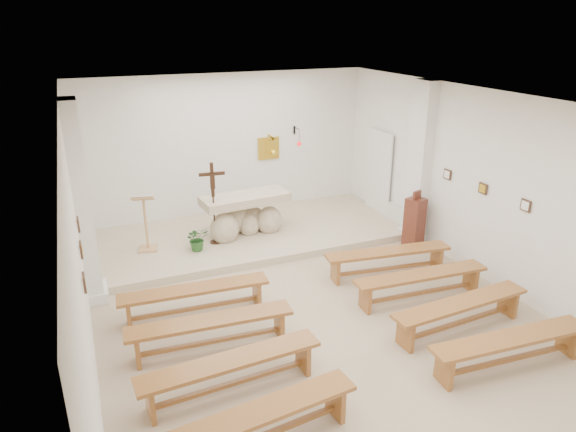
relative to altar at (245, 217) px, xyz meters
name	(u,v)px	position (x,y,z in m)	size (l,w,h in m)	color
ground	(316,314)	(0.11, -3.44, -0.53)	(7.00, 10.00, 0.00)	#BFAE8A
wall_left	(80,254)	(-3.38, -3.44, 1.22)	(0.02, 10.00, 3.50)	white
wall_right	(492,190)	(3.60, -3.44, 1.22)	(0.02, 10.00, 3.50)	white
wall_back	(227,148)	(0.11, 1.55, 1.22)	(7.00, 0.02, 3.50)	white
ceiling	(321,104)	(0.11, -3.44, 2.96)	(7.00, 10.00, 0.02)	silver
sanctuary_platform	(249,235)	(0.11, 0.06, -0.46)	(6.98, 3.00, 0.15)	#C5B797
pilaster_left	(83,205)	(-3.26, -1.44, 1.22)	(0.26, 0.55, 3.50)	white
pilaster_right	(419,164)	(3.48, -1.44, 1.22)	(0.26, 0.55, 3.50)	white
gold_wall_relief	(269,148)	(1.16, 1.52, 1.12)	(0.55, 0.04, 0.55)	yellow
sanctuary_lamp	(299,142)	(1.86, 1.27, 1.28)	(0.11, 0.36, 0.44)	black
station_frame_left_front	(84,282)	(-3.36, -4.24, 1.19)	(0.03, 0.20, 0.20)	#40291C
station_frame_left_mid	(81,250)	(-3.36, -3.24, 1.19)	(0.03, 0.20, 0.20)	#40291C
station_frame_left_rear	(78,224)	(-3.36, -2.24, 1.19)	(0.03, 0.20, 0.20)	#40291C
station_frame_right_front	(526,205)	(3.58, -4.24, 1.19)	(0.03, 0.20, 0.20)	#40291C
station_frame_right_mid	(483,188)	(3.58, -3.24, 1.19)	(0.03, 0.20, 0.20)	#40291C
station_frame_right_rear	(447,174)	(3.58, -2.24, 1.19)	(0.03, 0.20, 0.20)	#40291C
radiator_left	(89,268)	(-3.32, -0.74, -0.26)	(0.10, 0.85, 0.52)	silver
radiator_right	(398,217)	(3.54, -0.74, -0.26)	(0.10, 0.85, 0.52)	silver
altar	(245,217)	(0.00, 0.00, 0.00)	(1.98, 0.93, 0.99)	beige
lectern	(145,222)	(-2.14, -0.05, 0.23)	(0.51, 0.46, 1.24)	tan
crucifix_stand	(213,198)	(-0.75, -0.24, 0.64)	(0.54, 0.23, 1.77)	#311D0F
potted_plant	(197,239)	(-1.19, -0.47, -0.13)	(0.46, 0.40, 0.51)	#255421
donation_pedestal	(414,223)	(3.21, -1.81, 0.04)	(0.43, 0.43, 1.29)	#542518
bench_left_front	(195,295)	(-1.77, -2.69, -0.14)	(2.48, 0.55, 0.52)	#98602C
bench_right_front	(388,257)	(1.98, -2.69, -0.14)	(2.49, 0.72, 0.52)	#98602C
bench_left_second	(211,327)	(-1.77, -3.72, -0.14)	(2.48, 0.57, 0.52)	#98602C
bench_right_second	(421,280)	(1.98, -3.72, -0.14)	(2.48, 0.57, 0.52)	#98602C
bench_left_third	(231,367)	(-1.77, -4.75, -0.14)	(2.48, 0.53, 0.52)	#98602C
bench_right_third	(461,309)	(1.98, -4.75, -0.14)	(2.48, 0.53, 0.52)	#98602C
bench_left_fourth	(258,421)	(-1.77, -5.78, -0.14)	(2.49, 0.65, 0.52)	#98602C
bench_right_fourth	(511,345)	(1.98, -5.78, -0.14)	(2.48, 0.57, 0.52)	#98602C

